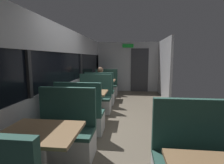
# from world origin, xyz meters

# --- Properties ---
(ground_plane) EXTENTS (3.30, 9.20, 0.02)m
(ground_plane) POSITION_xyz_m (0.00, 0.00, -0.01)
(ground_plane) COLOR #665B4C
(carriage_window_panel_left) EXTENTS (0.09, 8.48, 2.30)m
(carriage_window_panel_left) POSITION_xyz_m (-1.45, 0.00, 1.11)
(carriage_window_panel_left) COLOR #B2B2B7
(carriage_window_panel_left) RESTS_ON ground_plane
(carriage_end_bulkhead) EXTENTS (2.90, 0.11, 2.30)m
(carriage_end_bulkhead) POSITION_xyz_m (0.06, 4.19, 1.14)
(carriage_end_bulkhead) COLOR #B2B2B7
(carriage_end_bulkhead) RESTS_ON ground_plane
(carriage_aisle_panel_right) EXTENTS (0.08, 2.40, 2.30)m
(carriage_aisle_panel_right) POSITION_xyz_m (1.45, 3.00, 1.15)
(carriage_aisle_panel_right) COLOR #B2B2B7
(carriage_aisle_panel_right) RESTS_ON ground_plane
(dining_table_near_window) EXTENTS (0.90, 0.70, 0.74)m
(dining_table_near_window) POSITION_xyz_m (-0.89, -2.09, 0.64)
(dining_table_near_window) COLOR #9E9EA3
(dining_table_near_window) RESTS_ON ground_plane
(bench_near_window_facing_entry) EXTENTS (0.95, 0.50, 1.10)m
(bench_near_window_facing_entry) POSITION_xyz_m (-0.89, -1.39, 0.33)
(bench_near_window_facing_entry) COLOR silver
(bench_near_window_facing_entry) RESTS_ON ground_plane
(dining_table_mid_window) EXTENTS (0.90, 0.70, 0.74)m
(dining_table_mid_window) POSITION_xyz_m (-0.89, 0.20, 0.64)
(dining_table_mid_window) COLOR #9E9EA3
(dining_table_mid_window) RESTS_ON ground_plane
(bench_mid_window_facing_end) EXTENTS (0.95, 0.50, 1.10)m
(bench_mid_window_facing_end) POSITION_xyz_m (-0.89, -0.50, 0.33)
(bench_mid_window_facing_end) COLOR silver
(bench_mid_window_facing_end) RESTS_ON ground_plane
(bench_mid_window_facing_entry) EXTENTS (0.95, 0.50, 1.10)m
(bench_mid_window_facing_entry) POSITION_xyz_m (-0.89, 0.90, 0.33)
(bench_mid_window_facing_entry) COLOR silver
(bench_mid_window_facing_entry) RESTS_ON ground_plane
(dining_table_far_window) EXTENTS (0.90, 0.70, 0.74)m
(dining_table_far_window) POSITION_xyz_m (-0.89, 2.48, 0.64)
(dining_table_far_window) COLOR #9E9EA3
(dining_table_far_window) RESTS_ON ground_plane
(bench_far_window_facing_end) EXTENTS (0.95, 0.50, 1.10)m
(bench_far_window_facing_end) POSITION_xyz_m (-0.89, 1.78, 0.33)
(bench_far_window_facing_end) COLOR silver
(bench_far_window_facing_end) RESTS_ON ground_plane
(bench_far_window_facing_entry) EXTENTS (0.95, 0.50, 1.10)m
(bench_far_window_facing_entry) POSITION_xyz_m (-0.89, 3.18, 0.33)
(bench_far_window_facing_entry) COLOR silver
(bench_far_window_facing_entry) RESTS_ON ground_plane
(seated_passenger) EXTENTS (0.47, 0.55, 1.26)m
(seated_passenger) POSITION_xyz_m (-0.89, 1.86, 0.54)
(seated_passenger) COLOR #26262D
(seated_passenger) RESTS_ON ground_plane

